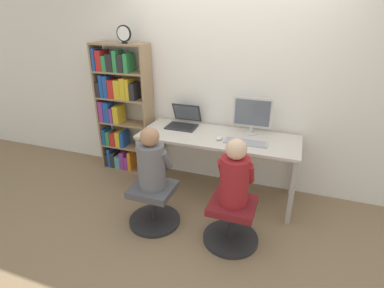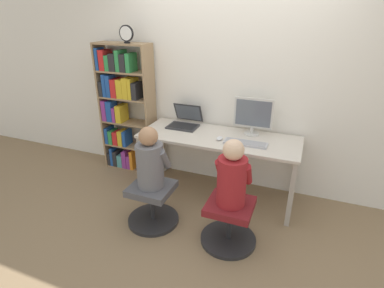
# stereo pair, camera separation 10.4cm
# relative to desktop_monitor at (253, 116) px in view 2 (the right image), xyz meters

# --- Properties ---
(ground_plane) EXTENTS (14.00, 14.00, 0.00)m
(ground_plane) POSITION_rel_desktop_monitor_xyz_m (-0.33, -0.54, -0.98)
(ground_plane) COLOR #846B4C
(wall_back) EXTENTS (10.00, 0.05, 2.60)m
(wall_back) POSITION_rel_desktop_monitor_xyz_m (-0.33, 0.20, 0.32)
(wall_back) COLOR white
(wall_back) RESTS_ON ground_plane
(desk) EXTENTS (1.80, 0.68, 0.76)m
(desk) POSITION_rel_desktop_monitor_xyz_m (-0.33, -0.20, -0.30)
(desk) COLOR beige
(desk) RESTS_ON ground_plane
(desktop_monitor) EXTENTS (0.43, 0.17, 0.42)m
(desktop_monitor) POSITION_rel_desktop_monitor_xyz_m (0.00, 0.00, 0.00)
(desktop_monitor) COLOR beige
(desktop_monitor) RESTS_ON desk
(laptop) EXTENTS (0.36, 0.37, 0.25)m
(laptop) POSITION_rel_desktop_monitor_xyz_m (-0.82, -0.03, -0.17)
(laptop) COLOR #2D2D30
(laptop) RESTS_ON desk
(keyboard) EXTENTS (0.46, 0.15, 0.03)m
(keyboard) POSITION_rel_desktop_monitor_xyz_m (-0.00, -0.31, -0.21)
(keyboard) COLOR #B2B2B7
(keyboard) RESTS_ON desk
(computer_mouse_by_keyboard) EXTENTS (0.06, 0.11, 0.03)m
(computer_mouse_by_keyboard) POSITION_rel_desktop_monitor_xyz_m (-0.30, -0.29, -0.21)
(computer_mouse_by_keyboard) COLOR silver
(computer_mouse_by_keyboard) RESTS_ON desk
(office_chair_left) EXTENTS (0.54, 0.54, 0.44)m
(office_chair_left) POSITION_rel_desktop_monitor_xyz_m (0.02, -0.95, -0.76)
(office_chair_left) COLOR #262628
(office_chair_left) RESTS_ON ground_plane
(office_chair_right) EXTENTS (0.54, 0.54, 0.44)m
(office_chair_right) POSITION_rel_desktop_monitor_xyz_m (-0.80, -0.95, -0.76)
(office_chair_right) COLOR #262628
(office_chair_right) RESTS_ON ground_plane
(person_at_monitor) EXTENTS (0.32, 0.29, 0.63)m
(person_at_monitor) POSITION_rel_desktop_monitor_xyz_m (0.02, -0.94, -0.26)
(person_at_monitor) COLOR maroon
(person_at_monitor) RESTS_ON office_chair_left
(person_at_laptop) EXTENTS (0.33, 0.30, 0.63)m
(person_at_laptop) POSITION_rel_desktop_monitor_xyz_m (-0.80, -0.94, -0.26)
(person_at_laptop) COLOR slate
(person_at_laptop) RESTS_ON office_chair_right
(bookshelf) EXTENTS (0.73, 0.27, 1.71)m
(bookshelf) POSITION_rel_desktop_monitor_xyz_m (-1.73, -0.01, -0.10)
(bookshelf) COLOR #997A56
(bookshelf) RESTS_ON ground_plane
(desk_clock) EXTENTS (0.18, 0.03, 0.20)m
(desk_clock) POSITION_rel_desktop_monitor_xyz_m (-1.53, -0.06, 0.83)
(desk_clock) COLOR black
(desk_clock) RESTS_ON bookshelf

